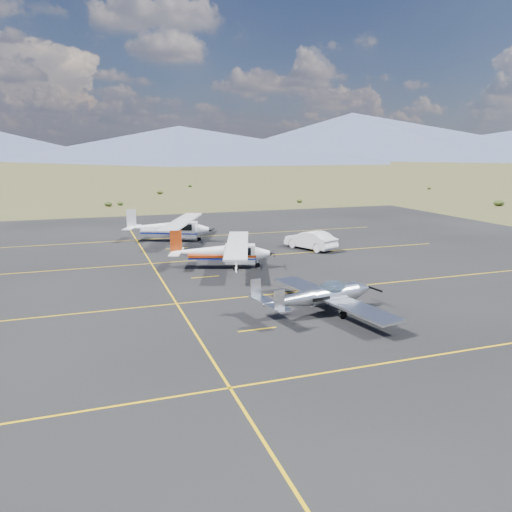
{
  "coord_description": "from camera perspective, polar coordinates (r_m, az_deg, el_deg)",
  "views": [
    {
      "loc": [
        -10.68,
        -25.48,
        8.67
      ],
      "look_at": [
        0.2,
        5.94,
        1.6
      ],
      "focal_mm": 35.0,
      "sensor_mm": 36.0,
      "label": 1
    }
  ],
  "objects": [
    {
      "name": "aircraft_low_wing",
      "position": [
        27.09,
        7.44,
        -4.55
      ],
      "size": [
        7.02,
        9.68,
        2.09
      ],
      "rotation": [
        0.0,
        0.0,
        0.18
      ],
      "color": "silver",
      "rests_on": "apron"
    },
    {
      "name": "apron",
      "position": [
        35.27,
        -0.87,
        -2.23
      ],
      "size": [
        72.0,
        72.0,
        0.02
      ],
      "primitive_type": "cube",
      "color": "black",
      "rests_on": "ground"
    },
    {
      "name": "ground",
      "position": [
        28.95,
        3.49,
        -5.44
      ],
      "size": [
        1600.0,
        1600.0,
        0.0
      ],
      "primitive_type": "plane",
      "color": "#383D1C",
      "rests_on": "ground"
    },
    {
      "name": "aircraft_cessna",
      "position": [
        37.33,
        -3.86,
        0.53
      ],
      "size": [
        7.7,
        11.08,
        2.84
      ],
      "rotation": [
        0.0,
        0.0,
        -0.32
      ],
      "color": "white",
      "rests_on": "apron"
    },
    {
      "name": "sedan",
      "position": [
        44.65,
        6.24,
        1.83
      ],
      "size": [
        3.53,
        5.31,
        1.66
      ],
      "primitive_type": "imported",
      "rotation": [
        0.0,
        0.0,
        3.53
      ],
      "color": "white",
      "rests_on": "apron"
    },
    {
      "name": "aircraft_plain",
      "position": [
        48.98,
        -9.85,
        3.26
      ],
      "size": [
        8.82,
        11.79,
        3.08
      ],
      "rotation": [
        0.0,
        0.0,
        -0.41
      ],
      "color": "silver",
      "rests_on": "apron"
    }
  ]
}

